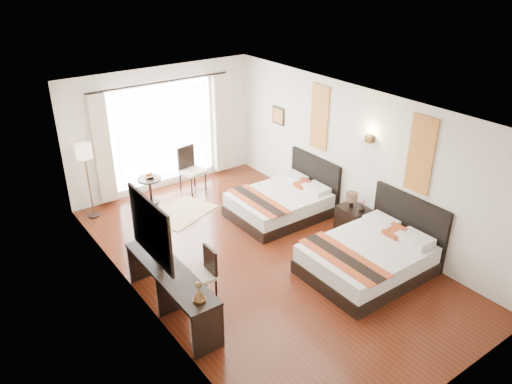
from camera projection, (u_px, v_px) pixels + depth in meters
floor at (262, 258)px, 9.06m from camera, size 4.50×7.50×0.01m
ceiling at (262, 108)px, 7.83m from camera, size 4.50×7.50×0.02m
wall_headboard at (355, 159)px, 9.62m from camera, size 0.01×7.50×2.80m
wall_desk at (138, 227)px, 7.26m from camera, size 0.01×7.50×2.80m
wall_window at (163, 129)px, 11.17m from camera, size 4.50×0.01×2.80m
wall_entry at (456, 303)px, 5.71m from camera, size 4.50×0.01×2.80m
window_glass at (163, 134)px, 11.20m from camera, size 2.40×0.02×2.20m
sheer_curtain at (165, 134)px, 11.15m from camera, size 2.30×0.02×2.10m
drape_left at (103, 150)px, 10.37m from camera, size 0.35×0.14×2.35m
drape_right at (221, 124)px, 11.90m from camera, size 0.35×0.14×2.35m
art_panel_near at (421, 155)px, 8.32m from camera, size 0.03×0.50×1.35m
art_panel_far at (319, 118)px, 10.14m from camera, size 0.03×0.50×1.35m
wall_sconce at (369, 139)px, 9.11m from camera, size 0.10×0.14×0.14m
mirror_frame at (150, 229)px, 6.92m from camera, size 0.04×1.25×0.95m
mirror_glass at (152, 228)px, 6.93m from camera, size 0.01×1.12×0.82m
bed_near at (370, 256)px, 8.53m from camera, size 2.10×1.63×1.18m
bed_far at (283, 202)px, 10.39m from camera, size 1.97×1.53×1.10m
nightstand at (353, 220)px, 9.72m from camera, size 0.47×0.58×0.56m
table_lamp at (352, 198)px, 9.56m from camera, size 0.22×0.22×0.35m
vase at (362, 210)px, 9.47m from camera, size 0.16×0.16×0.15m
console_desk at (172, 291)px, 7.56m from camera, size 0.50×2.20×0.76m
television at (153, 240)px, 7.69m from camera, size 0.47×0.87×0.52m
bronze_figurine at (199, 293)px, 6.69m from camera, size 0.22×0.22×0.27m
desk_chair at (202, 283)px, 7.92m from camera, size 0.41×0.41×0.87m
floor_lamp at (84, 156)px, 9.86m from camera, size 0.32×0.32×1.59m
side_table at (150, 191)px, 10.87m from camera, size 0.51×0.51×0.59m
fruit_bowl at (150, 176)px, 10.76m from camera, size 0.22×0.22×0.05m
window_chair at (192, 178)px, 11.42m from camera, size 0.56×0.56×1.04m
jute_rug at (182, 213)px, 10.57m from camera, size 1.59×1.34×0.01m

